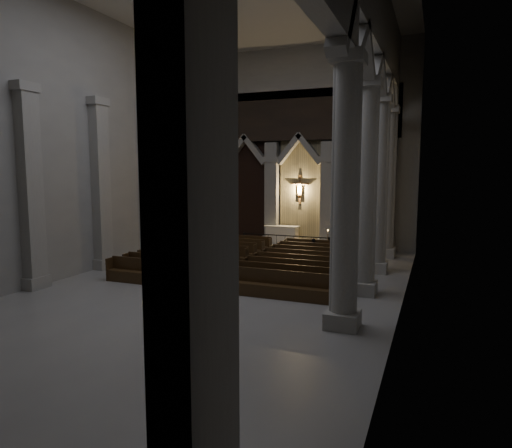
# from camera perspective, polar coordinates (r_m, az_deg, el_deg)

# --- Properties ---
(room) EXTENTS (24.00, 24.10, 12.00)m
(room) POSITION_cam_1_polar(r_m,az_deg,el_deg) (17.92, -5.28, 16.02)
(room) COLOR gray
(room) RESTS_ON ground
(sanctuary_wall) EXTENTS (14.00, 0.77, 12.00)m
(sanctuary_wall) POSITION_cam_1_polar(r_m,az_deg,el_deg) (28.53, 5.48, 10.59)
(sanctuary_wall) COLOR #9A9890
(sanctuary_wall) RESTS_ON ground
(right_arcade) EXTENTS (1.00, 24.00, 12.00)m
(right_arcade) POSITION_cam_1_polar(r_m,az_deg,el_deg) (17.57, 13.81, 16.79)
(right_arcade) COLOR #9A9890
(right_arcade) RESTS_ON ground
(left_pilasters) EXTENTS (0.60, 13.00, 8.03)m
(left_pilasters) POSITION_cam_1_polar(r_m,az_deg,el_deg) (24.28, -15.74, 4.64)
(left_pilasters) COLOR #9A9890
(left_pilasters) RESTS_ON ground
(sanctuary_step) EXTENTS (8.50, 2.60, 0.15)m
(sanctuary_step) POSITION_cam_1_polar(r_m,az_deg,el_deg) (27.96, 4.79, -2.78)
(sanctuary_step) COLOR #9A9890
(sanctuary_step) RESTS_ON ground
(altar) EXTENTS (2.11, 0.84, 1.07)m
(altar) POSITION_cam_1_polar(r_m,az_deg,el_deg) (28.68, 3.27, -1.28)
(altar) COLOR silver
(altar) RESTS_ON sanctuary_step
(altar_rail) EXTENTS (5.20, 0.09, 1.02)m
(altar_rail) POSITION_cam_1_polar(r_m,az_deg,el_deg) (26.16, 3.65, -2.09)
(altar_rail) COLOR black
(altar_rail) RESTS_ON ground
(candle_stand_left) EXTENTS (0.27, 0.27, 1.59)m
(candle_stand_left) POSITION_cam_1_polar(r_m,az_deg,el_deg) (27.40, -2.58, -2.20)
(candle_stand_left) COLOR #AF7D36
(candle_stand_left) RESTS_ON ground
(candle_stand_right) EXTENTS (0.24, 0.24, 1.42)m
(candle_stand_right) POSITION_cam_1_polar(r_m,az_deg,el_deg) (25.67, 8.95, -3.00)
(candle_stand_right) COLOR #AF7D36
(candle_stand_right) RESTS_ON ground
(pews) EXTENTS (9.97, 8.25, 1.02)m
(pews) POSITION_cam_1_polar(r_m,az_deg,el_deg) (21.48, -0.62, -4.98)
(pews) COLOR black
(pews) RESTS_ON ground
(worshipper) EXTENTS (0.47, 0.38, 1.10)m
(worshipper) POSITION_cam_1_polar(r_m,az_deg,el_deg) (24.48, 7.23, -3.05)
(worshipper) COLOR black
(worshipper) RESTS_ON ground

